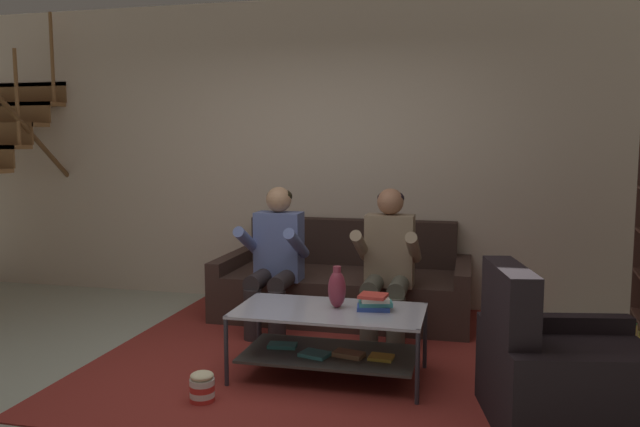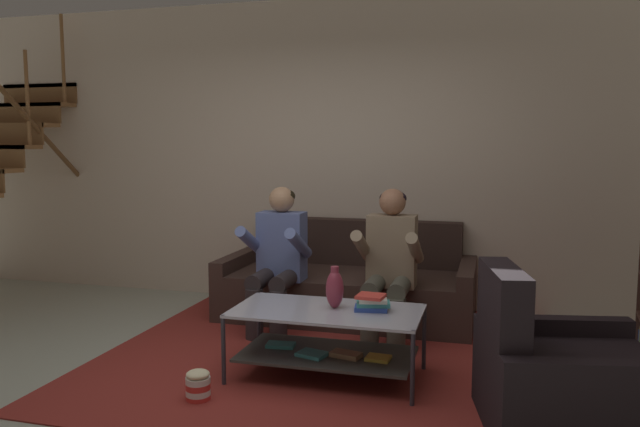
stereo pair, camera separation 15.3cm
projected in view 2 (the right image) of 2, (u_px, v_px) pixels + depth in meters
ground at (236, 398)px, 3.80m from camera, size 16.80×16.80×0.00m
back_partition at (336, 153)px, 5.99m from camera, size 8.40×0.12×2.90m
couch at (348, 287)px, 5.56m from camera, size 2.20×0.99×0.83m
person_seated_left at (278, 254)px, 5.09m from camera, size 0.50×0.58×1.19m
person_seated_right at (390, 260)px, 4.85m from camera, size 0.50×0.58×1.19m
coffee_table at (327, 333)px, 4.09m from camera, size 1.23×0.65×0.46m
area_rug at (335, 347)px, 4.74m from camera, size 3.20×3.42×0.01m
vase at (335, 288)px, 4.10m from camera, size 0.12×0.12×0.28m
book_stack at (372, 303)px, 4.04m from camera, size 0.25×0.18×0.11m
armchair at (563, 382)px, 3.30m from camera, size 1.04×1.01×0.90m
popcorn_tub at (198, 385)px, 3.75m from camera, size 0.15×0.15×0.19m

